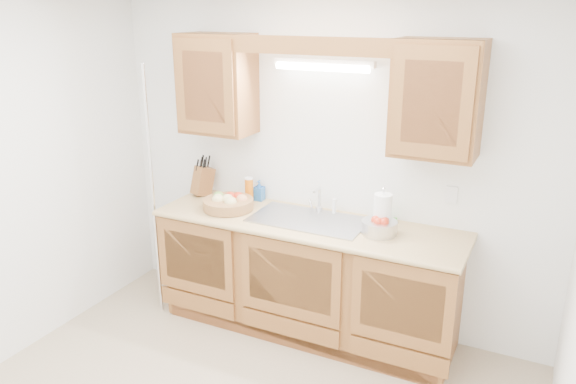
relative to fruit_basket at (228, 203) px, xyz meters
The scene contains 17 objects.
room 1.36m from the fruit_basket, 60.49° to the right, with size 3.52×3.50×2.50m.
base_cabinets 0.83m from the fruit_basket, ahead, with size 2.20×0.60×0.86m, color brown.
countertop 0.66m from the fruit_basket, ahead, with size 2.30×0.63×0.04m, color tan.
upper_cabinet_left 0.91m from the fruit_basket, 134.15° to the left, with size 0.55×0.33×0.75m, color brown.
upper_cabinet_right 1.73m from the fruit_basket, ahead, with size 0.55×0.33×0.75m, color brown.
valance 1.35m from the fruit_basket, ahead, with size 2.20×0.05×0.12m, color brown.
fluorescent_fixture 1.26m from the fruit_basket, 22.21° to the left, with size 0.76×0.08×0.08m.
sink 0.67m from the fruit_basket, ahead, with size 0.84×0.46×0.36m.
wire_shelf_pole 0.59m from the fruit_basket, 158.51° to the right, with size 0.03×0.03×2.00m, color silver.
outlet_plate 1.65m from the fruit_basket, 12.02° to the left, with size 0.08×0.01×0.12m, color white.
fruit_basket is the anchor object (origin of this frame).
knife_block 0.44m from the fruit_basket, 150.39° to the left, with size 0.18×0.22×0.34m.
orange_canister 0.23m from the fruit_basket, 75.12° to the left, with size 0.07×0.07×0.20m.
soap_bottle 0.31m from the fruit_basket, 68.92° to the left, with size 0.07×0.08×0.17m, color #225DAA.
sponge 1.23m from the fruit_basket, 13.63° to the left, with size 0.12×0.10×0.02m.
paper_towel 1.20m from the fruit_basket, ahead, with size 0.16×0.16×0.32m.
apple_bowl 1.19m from the fruit_basket, ahead, with size 0.25×0.25×0.13m.
Camera 1 is at (1.55, -2.30, 2.39)m, focal length 35.00 mm.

